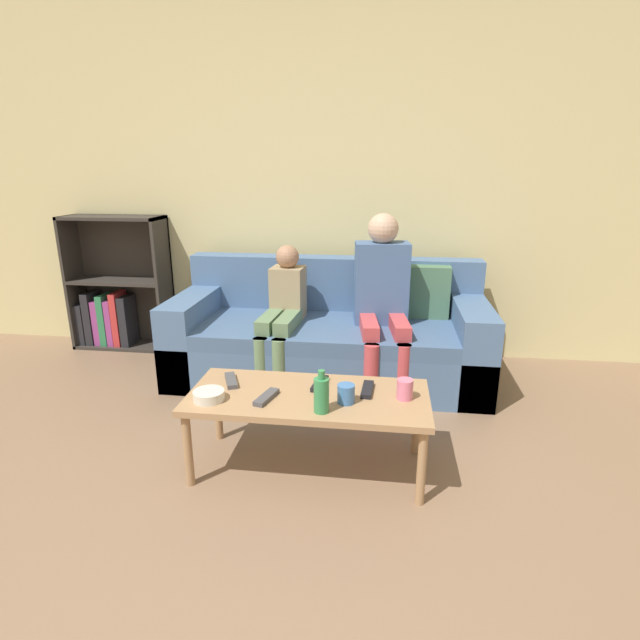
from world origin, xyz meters
The scene contains 14 objects.
wall_back centered at (0.00, 2.80, 1.30)m, with size 12.00×0.06×2.60m.
couch centered at (0.12, 2.25, 0.27)m, with size 2.11×0.87×0.79m.
bookshelf centered at (-1.66, 2.64, 0.41)m, with size 0.78×0.28×1.05m.
coffee_table centered at (0.14, 1.10, 0.35)m, with size 1.12×0.50×0.39m.
person_adult centered at (0.46, 2.17, 0.64)m, with size 0.39×0.64×1.13m.
person_child centered at (-0.19, 2.12, 0.51)m, with size 0.25×0.62×0.91m.
cup_near centered at (0.32, 1.04, 0.43)m, with size 0.08×0.08×0.09m.
cup_far centered at (0.59, 1.11, 0.44)m, with size 0.07×0.07×0.09m.
tv_remote_0 centered at (0.18, 1.20, 0.40)m, with size 0.07×0.17×0.02m.
tv_remote_1 centered at (0.41, 1.17, 0.40)m, with size 0.06×0.17×0.02m.
tv_remote_2 centered at (-0.04, 1.02, 0.40)m, with size 0.09×0.18×0.02m.
tv_remote_3 centered at (-0.26, 1.18, 0.40)m, with size 0.11×0.18×0.02m.
snack_bowl centered at (-0.30, 0.98, 0.41)m, with size 0.14×0.14×0.05m.
bottle centered at (0.23, 0.94, 0.47)m, with size 0.07×0.07×0.19m.
Camera 1 is at (0.48, -1.00, 1.41)m, focal length 28.00 mm.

